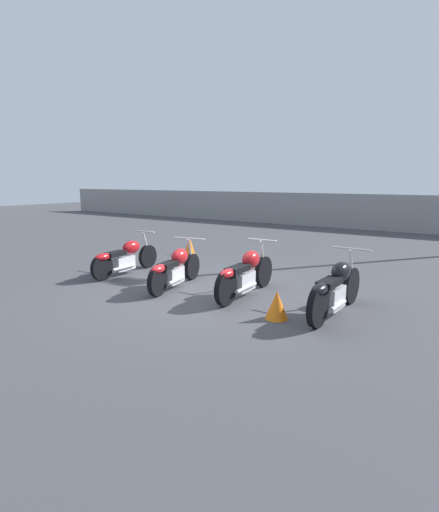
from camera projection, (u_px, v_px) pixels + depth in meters
ground_plane at (207, 292)px, 7.73m from camera, size 60.00×60.00×0.00m
fence_back at (371, 212)px, 17.23m from camera, size 40.00×0.04×1.56m
motorcycle_slot_0 at (125, 257)px, 9.17m from camera, size 0.61×2.07×0.93m
motorcycle_slot_1 at (175, 268)px, 8.01m from camera, size 0.75×1.95×0.93m
motorcycle_slot_2 at (245, 274)px, 7.41m from camera, size 0.62×2.12×0.99m
motorcycle_slot_3 at (336, 289)px, 6.35m from camera, size 0.66×2.09×1.01m
traffic_cone_near at (190, 245)px, 11.74m from camera, size 0.30×0.30×0.52m
traffic_cone_far at (277, 305)px, 6.21m from camera, size 0.36×0.36×0.45m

